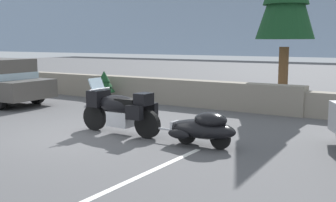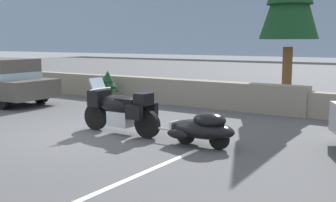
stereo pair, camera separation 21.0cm
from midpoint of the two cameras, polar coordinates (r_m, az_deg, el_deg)
ground_plane at (r=10.32m, az=-11.47°, el=-4.49°), size 80.00×80.00×0.00m
stone_guard_wall at (r=14.64m, az=3.30°, el=1.07°), size 24.00×0.57×0.91m
touring_motorcycle at (r=10.13m, az=-6.04°, el=-1.03°), size 2.31×0.77×1.33m
car_shaped_trailer at (r=8.88m, az=5.42°, el=-3.70°), size 2.20×0.79×0.76m
pine_sapling_near at (r=15.65m, az=-7.88°, el=2.54°), size 0.80×0.80×1.16m
parking_stripe_marker at (r=7.26m, az=-2.28°, el=-9.69°), size 0.12×3.60×0.01m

